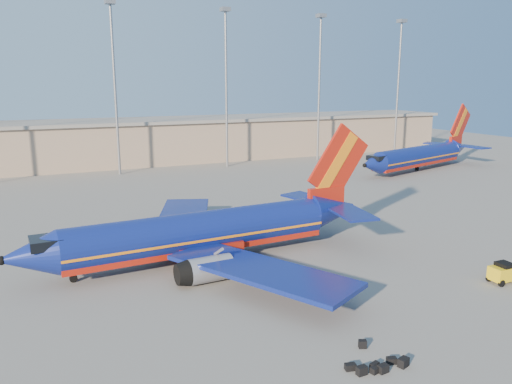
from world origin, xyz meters
TOP-DOWN VIEW (x-y plane):
  - ground at (0.00, 0.00)m, footprint 220.00×220.00m
  - terminal_building at (10.00, 58.00)m, footprint 122.00×16.00m
  - light_mast_row at (5.00, 46.00)m, footprint 101.60×1.60m
  - aircraft_main at (-5.39, -0.95)m, footprint 34.25×32.91m
  - aircraft_second at (45.15, 27.37)m, footprint 33.30×16.63m
  - baggage_tug at (13.91, -15.84)m, footprint 2.31×1.42m
  - luggage_pile at (-2.83, -21.39)m, footprint 3.58×3.14m

SIDE VIEW (x-z plane):
  - ground at x=0.00m, z-range 0.00..0.00m
  - luggage_pile at x=-2.83m, z-range -0.04..0.47m
  - baggage_tug at x=13.91m, z-range 0.03..1.67m
  - aircraft_main at x=-5.39m, z-range -3.32..8.27m
  - aircraft_second at x=45.15m, z-range -3.13..8.44m
  - terminal_building at x=10.00m, z-range 0.07..8.57m
  - light_mast_row at x=5.00m, z-range 3.23..31.88m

